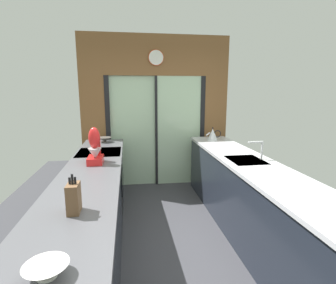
% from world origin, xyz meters
% --- Properties ---
extents(ground_plane, '(5.04, 7.60, 0.02)m').
position_xyz_m(ground_plane, '(0.00, 0.60, -0.01)').
color(ground_plane, '#38383D').
extents(back_wall_unit, '(2.64, 0.12, 2.70)m').
position_xyz_m(back_wall_unit, '(0.00, 2.40, 1.52)').
color(back_wall_unit, brown).
rests_on(back_wall_unit, ground_plane).
extents(left_counter_run, '(0.62, 3.80, 0.92)m').
position_xyz_m(left_counter_run, '(-0.91, 0.13, 0.47)').
color(left_counter_run, '#1E232D').
rests_on(left_counter_run, ground_plane).
extents(right_counter_run, '(0.62, 3.80, 0.92)m').
position_xyz_m(right_counter_run, '(0.91, 0.30, 0.46)').
color(right_counter_run, '#1E232D').
rests_on(right_counter_run, ground_plane).
extents(sink_faucet, '(0.19, 0.02, 0.23)m').
position_xyz_m(sink_faucet, '(1.05, 0.55, 1.07)').
color(sink_faucet, '#B7BABC').
rests_on(sink_faucet, right_counter_run).
extents(oven_range, '(0.60, 0.60, 0.92)m').
position_xyz_m(oven_range, '(-0.91, 1.25, 0.46)').
color(oven_range, black).
rests_on(oven_range, ground_plane).
extents(mixing_bowl_near, '(0.20, 0.20, 0.06)m').
position_xyz_m(mixing_bowl_near, '(-0.89, -1.23, 0.95)').
color(mixing_bowl_near, silver).
rests_on(mixing_bowl_near, left_counter_run).
extents(mixing_bowl_far, '(0.22, 0.22, 0.08)m').
position_xyz_m(mixing_bowl_far, '(-0.89, 1.94, 0.96)').
color(mixing_bowl_far, '#514C47').
rests_on(mixing_bowl_far, left_counter_run).
extents(knife_block, '(0.08, 0.14, 0.28)m').
position_xyz_m(knife_block, '(-0.89, -0.59, 1.03)').
color(knife_block, brown).
rests_on(knife_block, left_counter_run).
extents(stand_mixer, '(0.17, 0.27, 0.42)m').
position_xyz_m(stand_mixer, '(-0.89, 0.67, 1.08)').
color(stand_mixer, red).
rests_on(stand_mixer, left_counter_run).
extents(kettle, '(0.27, 0.18, 0.22)m').
position_xyz_m(kettle, '(0.89, 1.84, 1.02)').
color(kettle, '#B7BABC').
rests_on(kettle, right_counter_run).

